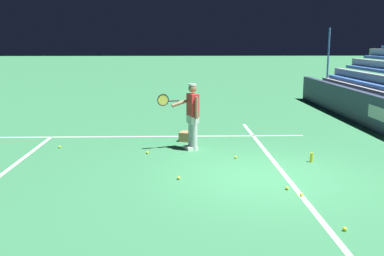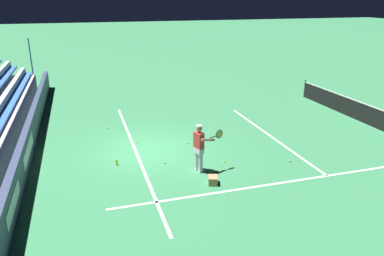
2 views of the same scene
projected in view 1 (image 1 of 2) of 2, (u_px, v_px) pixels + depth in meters
name	position (u px, v px, depth m)	size (l,w,h in m)	color
ground_plane	(262.00, 177.00, 9.37)	(160.00, 160.00, 0.00)	#337A4C
court_baseline_white	(286.00, 176.00, 9.39)	(12.00, 0.10, 0.01)	white
court_sideline_white	(102.00, 137.00, 13.28)	(0.10, 12.00, 0.01)	white
tennis_player	(192.00, 116.00, 11.57)	(0.58, 1.07, 1.71)	silver
ball_box_cardboard	(186.00, 136.00, 12.74)	(0.40, 0.30, 0.26)	#A87F51
tennis_ball_by_box	(345.00, 229.00, 6.67)	(0.07, 0.07, 0.07)	#CCE533
tennis_ball_far_right	(60.00, 147.00, 11.86)	(0.07, 0.07, 0.07)	#CCE533
tennis_ball_far_left	(302.00, 195.00, 8.17)	(0.07, 0.07, 0.07)	#CCE533
tennis_ball_toward_net	(236.00, 157.00, 10.82)	(0.07, 0.07, 0.07)	#CCE533
tennis_ball_midcourt	(179.00, 178.00, 9.17)	(0.07, 0.07, 0.07)	#CCE533
tennis_ball_stray_back	(287.00, 188.00, 8.54)	(0.07, 0.07, 0.07)	#CCE533
tennis_ball_near_player	(147.00, 153.00, 11.26)	(0.07, 0.07, 0.07)	#CCE533
water_bottle	(311.00, 158.00, 10.48)	(0.07, 0.07, 0.22)	yellow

